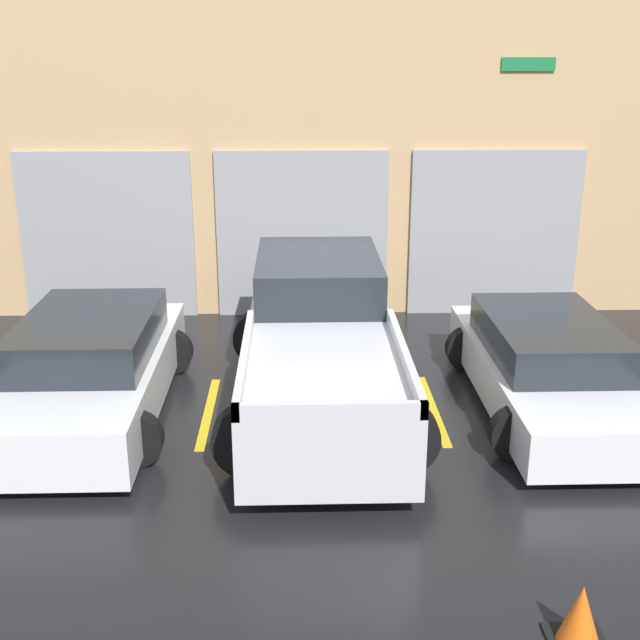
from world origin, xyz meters
TOP-DOWN VIEW (x-y plane):
  - ground_plane at (0.00, 0.00)m, footprint 28.00×28.00m
  - shophouse_building at (-0.01, 3.28)m, footprint 12.99×0.68m
  - pickup_truck at (0.00, -0.90)m, footprint 2.54×5.39m
  - sedan_white at (2.98, -1.15)m, footprint 2.16×4.47m
  - sedan_side at (-2.98, -1.15)m, footprint 2.26×4.49m
  - parking_stripe_left at (-1.49, -1.18)m, footprint 0.12×2.20m
  - parking_stripe_centre at (1.49, -1.18)m, footprint 0.12×2.20m
  - traffic_cone at (1.91, -5.65)m, footprint 0.47×0.47m

SIDE VIEW (x-z plane):
  - ground_plane at x=0.00m, z-range 0.00..0.00m
  - parking_stripe_left at x=-1.49m, z-range 0.00..0.01m
  - parking_stripe_centre at x=1.49m, z-range 0.00..0.01m
  - traffic_cone at x=1.91m, z-range -0.02..0.53m
  - sedan_white at x=2.98m, z-range -0.03..1.18m
  - sedan_side at x=-2.98m, z-range -0.04..1.28m
  - pickup_truck at x=0.00m, z-range -0.04..1.71m
  - shophouse_building at x=-0.01m, z-range -0.06..5.65m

